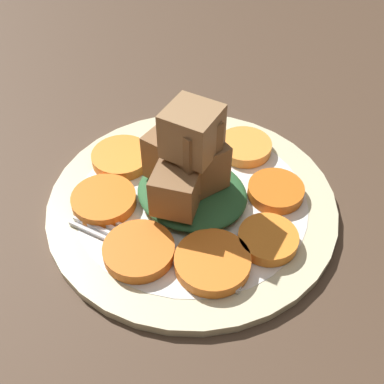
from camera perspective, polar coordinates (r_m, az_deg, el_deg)
The scene contains 12 objects.
table_slab at distance 49.55cm, azimuth -0.00°, elevation -2.51°, with size 120.00×120.00×2.00cm, color #4C3828.
plate at distance 48.43cm, azimuth -0.00°, elevation -1.31°, with size 28.78×28.78×1.05cm.
carrot_slice_0 at distance 47.90cm, azimuth -10.40°, elevation -0.93°, with size 6.35×6.35×1.16cm, color orange.
carrot_slice_1 at distance 43.34cm, azimuth -6.31°, elevation -6.92°, with size 6.44×6.44×1.16cm, color orange.
carrot_slice_2 at distance 42.38cm, azimuth 2.43°, elevation -8.29°, with size 6.72×6.72×1.16cm, color orange.
carrot_slice_3 at distance 44.43cm, azimuth 8.99°, elevation -5.54°, with size 5.51×5.51×1.16cm, color orange.
carrot_slice_4 at distance 48.72cm, azimuth 9.89°, elevation 0.14°, with size 5.60×5.60×1.16cm, color orange.
carrot_slice_5 at distance 53.29cm, azimuth 6.25°, elevation 5.35°, with size 5.89×5.89×1.16cm, color #F99438.
carrot_slice_6 at distance 54.27cm, azimuth -0.73°, elevation 6.52°, with size 6.57×6.57×1.16cm, color orange.
carrot_slice_7 at distance 52.19cm, azimuth -8.36°, elevation 4.08°, with size 6.36×6.36×1.16cm, color orange.
center_pile at distance 45.21cm, azimuth -0.50°, elevation 2.80°, with size 11.08×10.34×10.78cm.
fork at distance 43.95cm, azimuth -5.12°, elevation -6.57°, with size 17.38×2.50×0.40cm.
Camera 1 is at (16.56, -28.63, 37.89)cm, focal length 45.00 mm.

